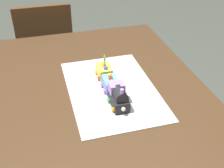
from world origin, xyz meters
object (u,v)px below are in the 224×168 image
Objects in this scene: cake_car_gondola_sky_blue at (111,84)px; dining_table at (101,109)px; cake_locomotive at (119,97)px; chair at (46,50)px; cake_car_tanker_lemon at (104,71)px; birthday_candle at (105,59)px.

dining_table is at bearing 89.59° from cake_car_gondola_sky_blue.
cake_locomotive reaches higher than dining_table.
chair is at bearing 11.61° from cake_locomotive.
cake_locomotive is (-0.13, -0.05, 0.16)m from dining_table.
cake_locomotive is at bearing -158.72° from dining_table.
cake_car_tanker_lemon is (-0.92, -0.24, 0.30)m from chair.
dining_table is 1.06m from chair.
birthday_candle is at bearing 0.00° from cake_locomotive.
chair reaches higher than cake_car_gondola_sky_blue.
dining_table is 14.00× the size of cake_car_gondola_sky_blue.
chair reaches higher than dining_table.
dining_table is 24.00× the size of birthday_candle.
birthday_candle reaches higher than chair.
birthday_candle is (-0.01, 0.00, 0.07)m from cake_car_tanker_lemon.
cake_car_tanker_lemon is (0.25, -0.00, -0.02)m from cake_locomotive.
dining_table is 10.00× the size of cake_locomotive.
cake_car_gondola_sky_blue is 1.71× the size of birthday_candle.
cake_car_gondola_sky_blue is (0.13, -0.00, -0.02)m from cake_locomotive.
cake_car_gondola_sky_blue is at bearing 180.00° from cake_car_tanker_lemon.
dining_table is 1.63× the size of chair.
chair is 1.23m from cake_locomotive.
chair is at bearing 14.63° from cake_car_tanker_lemon.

